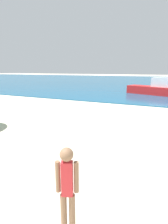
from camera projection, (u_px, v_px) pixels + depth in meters
The scene contains 3 objects.
water at pixel (150, 81), 40.27m from camera, with size 160.00×60.00×0.06m, color #14567F.
person_standing at pixel (67, 188), 2.68m from camera, with size 0.33×0.20×1.53m.
boat_near at pixel (155, 89), 18.52m from camera, with size 5.45×3.26×1.77m.
Camera 1 is at (2.95, 1.74, 2.62)m, focal length 28.39 mm.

